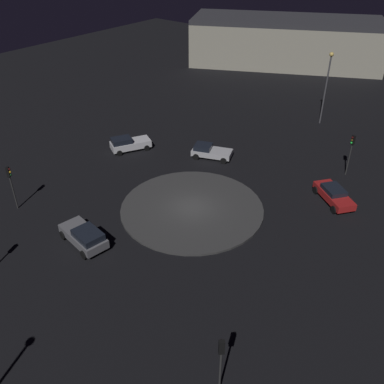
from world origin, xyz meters
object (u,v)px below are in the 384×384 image
object	(u,v)px
streetlamp_south	(327,79)
store_building	(285,42)
traffic_light_northeast	(11,180)
traffic_light_southwest	(351,147)
car_silver	(210,151)
car_white	(129,143)
car_red	(334,194)
traffic_light_northwest	(221,356)
car_grey	(84,236)

from	to	relation	value
streetlamp_south	store_building	world-z (taller)	streetlamp_south
streetlamp_south	traffic_light_northeast	bearing A→B (deg)	69.48
traffic_light_southwest	car_silver	bearing A→B (deg)	-36.56
car_white	car_silver	size ratio (longest dim) A/B	1.01
car_silver	car_white	bearing A→B (deg)	-173.51
car_white	store_building	distance (m)	39.61
car_red	store_building	size ratio (longest dim) A/B	0.14
car_white	streetlamp_south	size ratio (longest dim) A/B	0.53
car_red	car_white	bearing A→B (deg)	-131.50
traffic_light_northeast	traffic_light_northwest	bearing A→B (deg)	-45.07
car_grey	streetlamp_south	bearing A→B (deg)	-88.65
car_white	traffic_light_northeast	distance (m)	13.94
traffic_light_northeast	car_white	bearing A→B (deg)	53.51
car_silver	traffic_light_northwest	xyz separation A→B (m)	(-16.12, 20.72, 2.15)
car_red	streetlamp_south	xyz separation A→B (m)	(8.29, -15.43, 4.75)
traffic_light_northeast	traffic_light_northwest	world-z (taller)	traffic_light_northeast
car_grey	traffic_light_northeast	size ratio (longest dim) A/B	1.12
traffic_light_northwest	streetlamp_south	bearing A→B (deg)	-27.05
car_grey	store_building	bearing A→B (deg)	-69.03
traffic_light_southwest	traffic_light_northwest	bearing A→B (deg)	37.60
car_white	car_silver	distance (m)	8.88
car_grey	store_building	size ratio (longest dim) A/B	0.14
car_grey	car_white	bearing A→B (deg)	-47.62
car_white	streetlamp_south	bearing A→B (deg)	-5.90
traffic_light_southwest	traffic_light_northeast	size ratio (longest dim) A/B	1.03
car_white	store_building	world-z (taller)	store_building
car_red	streetlamp_south	world-z (taller)	streetlamp_south
car_silver	traffic_light_southwest	world-z (taller)	traffic_light_southwest
traffic_light_northeast	store_building	world-z (taller)	store_building
traffic_light_northwest	car_white	bearing A→B (deg)	11.61
car_grey	traffic_light_northwest	world-z (taller)	traffic_light_northwest
car_white	traffic_light_northeast	size ratio (longest dim) A/B	1.11
car_red	car_grey	world-z (taller)	car_grey
car_white	traffic_light_northeast	xyz separation A→B (m)	(-0.45, 13.77, 2.11)
car_white	traffic_light_northwest	xyz separation A→B (m)	(-23.95, 16.52, 2.05)
car_grey	traffic_light_northwest	size ratio (longest dim) A/B	1.15
car_silver	streetlamp_south	world-z (taller)	streetlamp_south
store_building	traffic_light_southwest	bearing A→B (deg)	100.58
car_red	car_silver	size ratio (longest dim) A/B	1.02
car_silver	traffic_light_southwest	bearing A→B (deg)	1.94
car_silver	store_building	bearing A→B (deg)	85.06
car_red	traffic_light_northeast	distance (m)	27.73
traffic_light_southwest	traffic_light_northeast	xyz separation A→B (m)	(19.91, 23.45, -0.07)
car_silver	traffic_light_northeast	distance (m)	19.55
car_grey	traffic_light_northwest	distance (m)	15.54
traffic_light_southwest	streetlamp_south	size ratio (longest dim) A/B	0.49
traffic_light_northwest	traffic_light_northeast	bearing A→B (deg)	39.52
car_red	store_building	distance (m)	42.61
traffic_light_northeast	car_grey	bearing A→B (deg)	-34.73
car_white	traffic_light_southwest	xyz separation A→B (m)	(-20.36, -9.68, 2.19)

